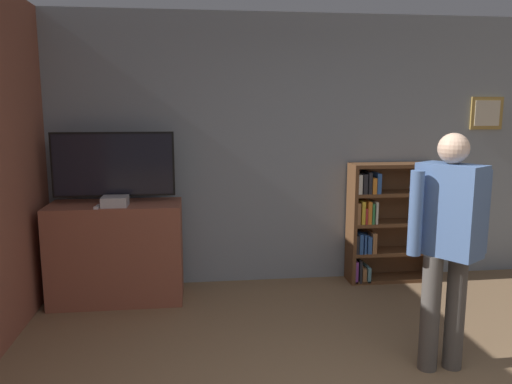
{
  "coord_description": "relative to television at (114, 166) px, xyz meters",
  "views": [
    {
      "loc": [
        -0.96,
        -1.89,
        1.79
      ],
      "look_at": [
        -0.51,
        1.85,
        1.15
      ],
      "focal_mm": 35.0,
      "sensor_mm": 36.0,
      "label": 1
    }
  ],
  "objects": [
    {
      "name": "tv_ledge",
      "position": [
        0.0,
        -0.04,
        -0.8
      ],
      "size": [
        1.19,
        0.55,
        0.92
      ],
      "color": "#93513D",
      "rests_on": "ground_plane"
    },
    {
      "name": "remote_loose",
      "position": [
        -0.12,
        -0.23,
        -0.33
      ],
      "size": [
        0.05,
        0.14,
        0.02
      ],
      "color": "white",
      "rests_on": "tv_ledge"
    },
    {
      "name": "game_console",
      "position": [
        0.02,
        -0.17,
        -0.29
      ],
      "size": [
        0.22,
        0.2,
        0.09
      ],
      "color": "silver",
      "rests_on": "tv_ledge"
    },
    {
      "name": "wall_back",
      "position": [
        1.72,
        0.36,
        0.09
      ],
      "size": [
        6.78,
        0.09,
        2.7
      ],
      "color": "gray",
      "rests_on": "ground_plane"
    },
    {
      "name": "person",
      "position": [
        2.4,
        -1.6,
        -0.3
      ],
      "size": [
        0.55,
        0.46,
        1.63
      ],
      "rotation": [
        0.0,
        0.0,
        -0.98
      ],
      "color": "#56514C",
      "rests_on": "ground_plane"
    },
    {
      "name": "television",
      "position": [
        0.0,
        0.0,
        0.0
      ],
      "size": [
        1.1,
        0.22,
        0.65
      ],
      "color": "black",
      "rests_on": "tv_ledge"
    },
    {
      "name": "bookshelf",
      "position": [
        2.67,
        0.18,
        -0.64
      ],
      "size": [
        0.92,
        0.28,
        1.23
      ],
      "color": "brown",
      "rests_on": "ground_plane"
    }
  ]
}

